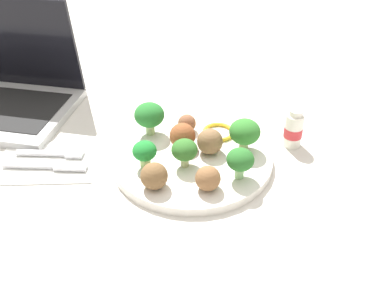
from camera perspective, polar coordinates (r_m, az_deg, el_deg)
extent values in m
plane|color=silver|center=(0.76, 0.00, -2.23)|extent=(4.00, 4.00, 0.00)
cylinder|color=white|center=(0.75, 0.00, -1.74)|extent=(0.28, 0.28, 0.02)
cylinder|color=#90CA84|center=(0.69, 6.29, -3.78)|extent=(0.01, 0.01, 0.02)
ellipsoid|color=#2A6A29|center=(0.68, 6.43, -2.06)|extent=(0.04, 0.04, 0.04)
cylinder|color=#A4C976|center=(0.72, -6.20, -2.41)|extent=(0.02, 0.02, 0.02)
ellipsoid|color=#207E2F|center=(0.70, -6.32, -0.91)|extent=(0.04, 0.04, 0.03)
cylinder|color=#A9B97E|center=(0.72, -0.98, -2.35)|extent=(0.01, 0.01, 0.02)
ellipsoid|color=#326B28|center=(0.70, -1.00, -0.77)|extent=(0.04, 0.04, 0.03)
cylinder|color=#A3C483|center=(0.80, -5.56, 2.00)|extent=(0.02, 0.02, 0.02)
ellipsoid|color=#27722D|center=(0.78, -5.68, 3.87)|extent=(0.05, 0.05, 0.04)
cylinder|color=#9AC071|center=(0.76, 6.87, -0.21)|extent=(0.02, 0.02, 0.02)
ellipsoid|color=#32782C|center=(0.74, 7.02, 1.61)|extent=(0.05, 0.05, 0.04)
sphere|color=brown|center=(0.75, -1.27, 1.09)|extent=(0.05, 0.05, 0.05)
sphere|color=brown|center=(0.67, -5.05, -4.25)|extent=(0.04, 0.04, 0.04)
sphere|color=brown|center=(0.66, 2.12, -4.57)|extent=(0.04, 0.04, 0.04)
sphere|color=brown|center=(0.74, 2.39, 0.37)|extent=(0.05, 0.05, 0.05)
sphere|color=brown|center=(0.80, -0.81, 2.76)|extent=(0.03, 0.03, 0.03)
torus|color=yellow|center=(0.80, 3.53, 1.61)|extent=(0.08, 0.08, 0.01)
cube|color=white|center=(0.79, -18.59, -2.21)|extent=(0.18, 0.14, 0.01)
cube|color=silver|center=(0.81, -19.36, -1.12)|extent=(0.09, 0.03, 0.01)
cube|color=silver|center=(0.79, -15.30, -1.25)|extent=(0.03, 0.03, 0.01)
cube|color=silver|center=(0.79, -20.83, -2.64)|extent=(0.09, 0.03, 0.01)
cube|color=silver|center=(0.76, -15.79, -2.85)|extent=(0.06, 0.03, 0.01)
cylinder|color=white|center=(0.80, 13.29, 1.79)|extent=(0.03, 0.03, 0.06)
cylinder|color=red|center=(0.80, 13.26, 1.60)|extent=(0.03, 0.03, 0.02)
cylinder|color=silver|center=(0.78, 13.65, 4.05)|extent=(0.02, 0.02, 0.01)
cube|color=black|center=(1.01, -23.44, 12.26)|extent=(0.31, 0.13, 0.20)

